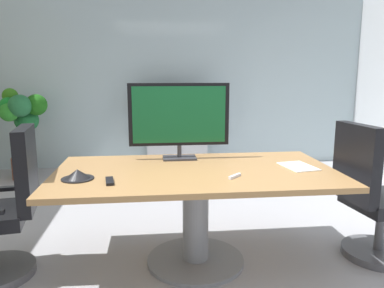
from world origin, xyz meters
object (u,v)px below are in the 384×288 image
Objects in this scene: conference_table at (196,193)px; office_chair_right at (372,203)px; remote_control at (110,181)px; wall_display_unit at (177,141)px; conference_phone at (77,175)px; potted_plant at (23,123)px; office_chair_left at (4,216)px; tv_monitor at (179,117)px.

conference_table is 1.92× the size of office_chair_right.
remote_control reaches higher than conference_table.
conference_phone is at bearing -106.38° from wall_display_unit.
office_chair_right is 4.42m from potted_plant.
office_chair_left reaches higher than remote_control.
remote_control is (-0.61, -0.26, 0.19)m from conference_table.
conference_phone is at bearing -143.55° from tv_monitor.
potted_plant is (-2.00, 2.23, -0.32)m from tv_monitor.
tv_monitor is 0.90m from remote_control.
remote_control is (-0.52, -0.65, -0.35)m from tv_monitor.
remote_control is at bearing 64.37° from office_chair_left.
tv_monitor is at bearing 36.45° from conference_phone.
conference_phone reaches higher than conference_table.
office_chair_left is at bearing -75.04° from potted_plant.
tv_monitor is 2.56m from wall_display_unit.
wall_display_unit is at bearing 86.64° from tv_monitor.
conference_phone is (-0.89, -3.02, 0.34)m from wall_display_unit.
conference_table is at bearing -51.26° from potted_plant.
potted_plant is 5.73× the size of conference_phone.
office_chair_right is 2.03m from remote_control.
wall_display_unit is at bearing 6.43° from potted_plant.
potted_plant is at bearing -173.57° from wall_display_unit.
wall_display_unit is at bearing 73.62° from conference_phone.
conference_table is at bearing 79.84° from office_chair_right.
tv_monitor is 0.64× the size of wall_display_unit.
conference_phone is at bearing 67.55° from office_chair_left.
office_chair_right is at bearing -65.50° from wall_display_unit.
conference_table is 1.39m from office_chair_left.
office_chair_right is (1.39, -0.08, -0.11)m from conference_table.
potted_plant reaches higher than conference_table.
wall_display_unit reaches higher than remote_control.
wall_display_unit reaches higher than office_chair_right.
conference_table is at bearing 10.87° from conference_phone.
remote_control is (0.23, -0.10, -0.02)m from conference_phone.
tv_monitor is 3.01m from potted_plant.
potted_plant is at bearing 45.49° from office_chair_right.
conference_phone is (-0.74, -0.55, -0.33)m from tv_monitor.
conference_table is at bearing -76.49° from tv_monitor.
conference_table is at bearing 82.02° from office_chair_left.
conference_table is 1.60× the size of wall_display_unit.
office_chair_right reaches higher than remote_control.
office_chair_right is at bearing -3.30° from remote_control.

